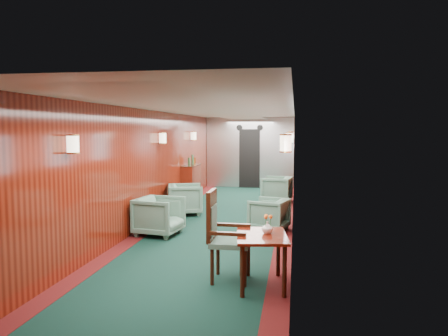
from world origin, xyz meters
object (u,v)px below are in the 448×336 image
Objects in this scene: dining_table at (262,243)px; armchair_left_far at (186,199)px; credenza at (191,182)px; side_chair at (222,232)px; armchair_right_near at (269,214)px; armchair_left_near at (159,216)px; armchair_right_far at (277,189)px.

armchair_left_far is at bearing 107.91° from dining_table.
dining_table is 0.75× the size of credenza.
side_chair reaches higher than dining_table.
armchair_right_near is (0.44, 2.97, -0.33)m from side_chair.
armchair_left_far is at bearing -106.14° from armchair_right_near.
armchair_left_near is at bearing -53.43° from armchair_right_near.
armchair_right_near is at bearing -61.30° from armchair_left_near.
armchair_right_far reaches higher than armchair_right_near.
armchair_right_far is at bearing -17.15° from armchair_left_near.
side_chair is 6.57m from credenza.
armchair_right_far is at bearing -163.27° from armchair_right_near.
dining_table is at bearing -15.30° from side_chair.
side_chair is 1.52× the size of armchair_left_far.
dining_table is at bearing 18.53° from armchair_right_near.
side_chair is at bearing 8.40° from armchair_right_near.
armchair_left_far is 2.92m from armchair_right_far.
credenza is 1.63× the size of armchair_left_far.
dining_table is at bearing -171.48° from armchair_left_far.
side_chair is at bearing -72.82° from credenza.
armchair_right_far is (2.38, 0.11, -0.16)m from credenza.
side_chair reaches higher than armchair_right_far.
side_chair is 2.76m from armchair_left_near.
armchair_left_near is 2.15m from armchair_right_near.
credenza is at bearing 103.35° from dining_table.
armchair_left_near reaches higher than armchair_left_far.
side_chair is 6.40m from armchair_right_far.
side_chair reaches higher than armchair_left_near.
armchair_right_far is (2.04, 2.10, -0.01)m from armchair_left_far.
armchair_left_near is (0.36, -4.03, -0.15)m from credenza.
dining_table is at bearing -68.95° from credenza.
credenza is at bearing -78.37° from armchair_right_far.
side_chair is 4.58m from armchair_left_far.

